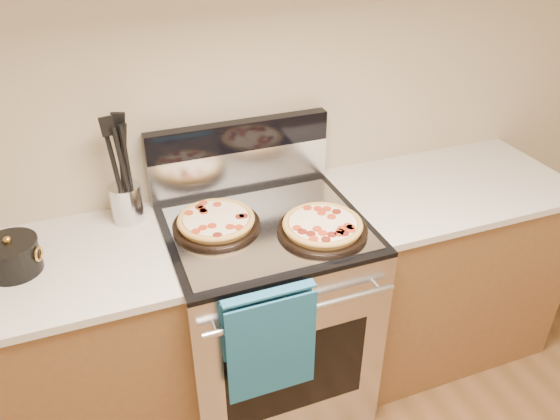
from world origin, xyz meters
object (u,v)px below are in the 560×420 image
object	(u,v)px
utensil_crock	(127,203)
pepperoni_pizza_back	(216,222)
range_body	(267,316)
pepperoni_pizza_front	(323,226)
saucepan	(13,258)

from	to	relation	value
utensil_crock	pepperoni_pizza_back	bearing A→B (deg)	-33.00
range_body	pepperoni_pizza_front	size ratio (longest dim) A/B	2.70
range_body	utensil_crock	xyz separation A→B (m)	(-0.48, 0.24, 0.54)
pepperoni_pizza_back	saucepan	size ratio (longest dim) A/B	1.84
utensil_crock	saucepan	world-z (taller)	utensil_crock
range_body	pepperoni_pizza_front	distance (m)	0.55
pepperoni_pizza_front	pepperoni_pizza_back	bearing A→B (deg)	154.25
pepperoni_pizza_back	saucepan	xyz separation A→B (m)	(-0.70, 0.00, 0.02)
utensil_crock	pepperoni_pizza_front	bearing A→B (deg)	-29.17
pepperoni_pizza_front	saucepan	bearing A→B (deg)	170.65
pepperoni_pizza_back	range_body	bearing A→B (deg)	-13.62
range_body	pepperoni_pizza_back	bearing A→B (deg)	166.38
saucepan	utensil_crock	bearing A→B (deg)	25.59
pepperoni_pizza_back	saucepan	distance (m)	0.70
utensil_crock	saucepan	distance (m)	0.45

